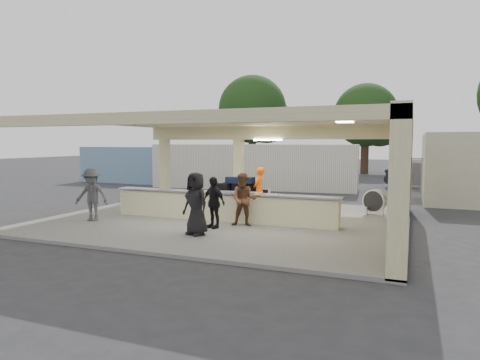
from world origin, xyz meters
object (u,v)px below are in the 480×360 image
at_px(passenger_c, 92,195).
at_px(passenger_b, 213,202).
at_px(container_white, 253,166).
at_px(car_dark, 427,176).
at_px(container_blue, 145,165).
at_px(passenger_a, 244,200).
at_px(baggage_handler, 259,190).
at_px(baggage_counter, 221,206).
at_px(car_white_a, 480,180).
at_px(drum_fan, 375,201).
at_px(luggage_cart, 237,193).
at_px(passenger_d, 196,204).

bearing_deg(passenger_c, passenger_b, -6.92).
height_order(passenger_b, passenger_c, passenger_c).
distance_m(passenger_c, container_white, 12.78).
relative_size(car_dark, container_blue, 0.49).
relative_size(passenger_a, passenger_b, 1.06).
relative_size(baggage_handler, container_blue, 0.18).
xyz_separation_m(baggage_counter, car_white_a, (9.50, 13.64, 0.09)).
bearing_deg(container_white, drum_fan, -50.33).
xyz_separation_m(baggage_handler, passenger_b, (-0.38, -3.18, -0.07)).
xyz_separation_m(luggage_cart, drum_fan, (5.01, 1.23, -0.22)).
xyz_separation_m(baggage_counter, car_dark, (6.86, 14.83, 0.19)).
distance_m(drum_fan, passenger_d, 7.15).
bearing_deg(passenger_b, container_white, 126.08).
bearing_deg(luggage_cart, baggage_handler, -6.78).
distance_m(drum_fan, container_blue, 17.89).
xyz_separation_m(baggage_counter, luggage_cart, (-0.24, 1.98, 0.23)).
xyz_separation_m(luggage_cart, container_white, (-2.68, 9.04, 0.51)).
bearing_deg(passenger_a, container_blue, 120.81).
relative_size(container_white, container_blue, 1.29).
bearing_deg(passenger_b, baggage_handler, 104.58).
xyz_separation_m(passenger_c, container_blue, (-7.00, 13.25, 0.24)).
bearing_deg(baggage_handler, drum_fan, 108.36).
bearing_deg(passenger_c, baggage_handler, 24.63).
height_order(drum_fan, passenger_a, passenger_a).
distance_m(luggage_cart, passenger_c, 5.31).
relative_size(drum_fan, passenger_b, 0.59).
xyz_separation_m(luggage_cart, container_blue, (-10.81, 9.56, 0.41)).
distance_m(passenger_a, passenger_b, 1.00).
xyz_separation_m(baggage_counter, container_white, (-2.92, 11.02, 0.74)).
height_order(baggage_counter, luggage_cart, luggage_cart).
relative_size(drum_fan, passenger_d, 0.52).
distance_m(passenger_a, passenger_c, 5.25).
bearing_deg(container_white, luggage_cart, -78.39).
bearing_deg(container_blue, passenger_c, -59.98).
xyz_separation_m(baggage_counter, container_blue, (-11.05, 11.54, 0.65)).
height_order(luggage_cart, baggage_handler, baggage_handler).
distance_m(baggage_counter, passenger_a, 1.30).
distance_m(car_white_a, car_dark, 2.90).
relative_size(passenger_c, car_white_a, 0.38).
height_order(baggage_counter, passenger_c, passenger_c).
relative_size(car_dark, container_white, 0.38).
bearing_deg(car_dark, car_white_a, -106.38).
bearing_deg(baggage_counter, drum_fan, 33.98).
height_order(drum_fan, passenger_d, passenger_d).
bearing_deg(baggage_handler, passenger_b, -5.72).
distance_m(baggage_counter, car_dark, 16.35).
distance_m(luggage_cart, container_white, 9.44).
bearing_deg(luggage_cart, drum_fan, 9.48).
bearing_deg(baggage_handler, luggage_cart, -91.37).
xyz_separation_m(passenger_d, car_dark, (6.59, 17.16, -0.23)).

